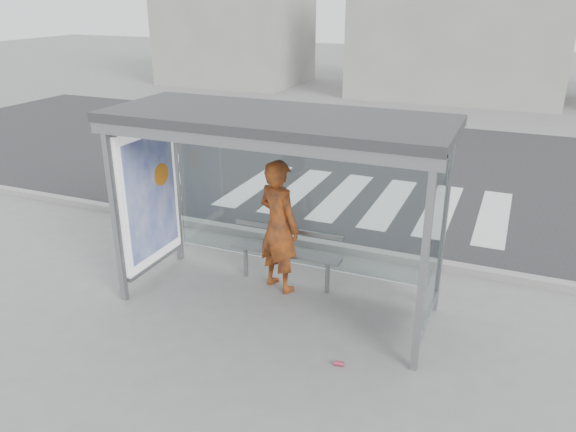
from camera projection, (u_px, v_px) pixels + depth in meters
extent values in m
plane|color=slate|center=(277.00, 304.00, 7.67)|extent=(80.00, 80.00, 0.00)
cube|color=#232325|center=(393.00, 167.00, 13.66)|extent=(30.00, 10.00, 0.01)
cube|color=gray|center=(324.00, 245.00, 9.32)|extent=(30.00, 0.18, 0.12)
cube|color=silver|center=(256.00, 185.00, 12.42)|extent=(0.55, 3.00, 0.00)
cube|color=silver|center=(298.00, 190.00, 12.07)|extent=(0.55, 3.00, 0.00)
cube|color=silver|center=(342.00, 196.00, 11.71)|extent=(0.55, 3.00, 0.00)
cube|color=silver|center=(389.00, 203.00, 11.35)|extent=(0.55, 3.00, 0.00)
cube|color=silver|center=(440.00, 210.00, 10.99)|extent=(0.55, 3.00, 0.00)
cube|color=silver|center=(493.00, 217.00, 10.63)|extent=(0.55, 3.00, 0.00)
cube|color=gray|center=(115.00, 216.00, 7.33)|extent=(0.08, 0.08, 2.50)
cube|color=gray|center=(423.00, 270.00, 5.89)|extent=(0.08, 0.08, 2.50)
cube|color=gray|center=(175.00, 184.00, 8.53)|extent=(0.08, 0.08, 2.50)
cube|color=gray|center=(443.00, 223.00, 7.09)|extent=(0.08, 0.08, 2.50)
cube|color=#2D2D30|center=(276.00, 118.00, 6.72)|extent=(4.25, 1.65, 0.12)
cube|color=gray|center=(247.00, 142.00, 6.11)|extent=(4.25, 0.06, 0.18)
cube|color=white|center=(297.00, 199.00, 7.79)|extent=(3.80, 0.02, 2.00)
cube|color=white|center=(147.00, 196.00, 7.91)|extent=(0.15, 1.25, 2.00)
cube|color=#3244B4|center=(152.00, 196.00, 7.88)|extent=(0.01, 1.10, 1.70)
cylinder|color=#CB6C12|center=(161.00, 174.00, 8.00)|extent=(0.02, 0.32, 0.32)
cube|color=white|center=(435.00, 241.00, 6.47)|extent=(0.03, 1.25, 2.00)
cube|color=beige|center=(434.00, 231.00, 6.49)|extent=(0.03, 0.86, 1.16)
cube|color=gray|center=(235.00, 15.00, 25.56)|extent=(6.00, 5.00, 6.00)
cube|color=gray|center=(460.00, 32.00, 22.15)|extent=(8.00, 5.00, 5.00)
imported|color=#BF6212|center=(279.00, 226.00, 7.76)|extent=(0.82, 0.69, 1.91)
cube|color=slate|center=(285.00, 253.00, 8.02)|extent=(1.65, 0.20, 0.05)
cylinder|color=slate|center=(246.00, 261.00, 8.35)|extent=(0.06, 0.06, 0.48)
cylinder|color=slate|center=(327.00, 277.00, 7.89)|extent=(0.06, 0.06, 0.48)
cube|color=slate|center=(288.00, 230.00, 7.98)|extent=(1.65, 0.04, 0.05)
cylinder|color=#D33E5A|center=(339.00, 364.00, 6.40)|extent=(0.11, 0.07, 0.06)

